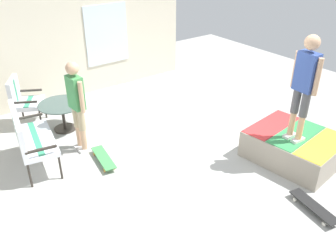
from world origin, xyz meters
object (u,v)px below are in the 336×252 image
(person_watching, at_px, (77,101))
(skateboard_by_bench, at_px, (104,158))
(patio_chair_near_house, at_px, (22,98))
(patio_table, at_px, (63,111))
(person_skater, at_px, (305,81))
(skateboard_spare, at_px, (314,207))
(patio_bench, at_px, (28,135))
(skate_ramp, at_px, (295,146))

(person_watching, bearing_deg, skateboard_by_bench, -169.90)
(patio_chair_near_house, bearing_deg, patio_table, -139.22)
(person_skater, bearing_deg, skateboard_by_bench, 52.56)
(person_watching, relative_size, skateboard_spare, 2.03)
(person_watching, bearing_deg, patio_table, -2.04)
(patio_bench, height_order, patio_table, patio_bench)
(patio_bench, xyz_separation_m, skateboard_spare, (-3.53, -2.84, -0.53))
(patio_chair_near_house, relative_size, patio_table, 1.13)
(skate_ramp, xyz_separation_m, skateboard_spare, (-1.03, 0.93, -0.16))
(patio_chair_near_house, xyz_separation_m, person_watching, (-1.55, -0.52, 0.36))
(patio_bench, xyz_separation_m, skateboard_by_bench, (-0.62, -1.01, -0.53))
(patio_chair_near_house, bearing_deg, person_skater, -142.24)
(patio_bench, xyz_separation_m, patio_table, (0.89, -0.93, -0.21))
(skateboard_spare, bearing_deg, person_watching, 28.81)
(skateboard_by_bench, bearing_deg, patio_bench, 58.52)
(skate_ramp, distance_m, patio_chair_near_house, 5.29)
(skate_ramp, distance_m, skateboard_by_bench, 3.34)
(patio_table, bearing_deg, person_skater, -142.83)
(patio_bench, bearing_deg, skateboard_spare, -141.19)
(skate_ramp, bearing_deg, patio_table, 39.85)
(patio_table, xyz_separation_m, skateboard_by_bench, (-1.51, -0.08, -0.32))
(skate_ramp, xyz_separation_m, skateboard_by_bench, (1.88, 2.76, -0.16))
(patio_table, distance_m, person_watching, 1.07)
(person_skater, bearing_deg, patio_chair_near_house, 37.76)
(skate_ramp, bearing_deg, skateboard_spare, 137.80)
(person_watching, xyz_separation_m, person_skater, (-2.56, -2.66, 0.55))
(skate_ramp, xyz_separation_m, patio_chair_near_house, (4.04, 3.39, 0.37))
(person_skater, xyz_separation_m, skateboard_spare, (-0.96, 0.72, -1.44))
(patio_table, xyz_separation_m, skateboard_spare, (-4.42, -1.91, -0.32))
(skateboard_spare, bearing_deg, patio_bench, 38.81)
(patio_chair_near_house, bearing_deg, person_watching, -161.26)
(skate_ramp, distance_m, person_skater, 1.29)
(person_watching, bearing_deg, person_skater, -133.96)
(patio_chair_near_house, relative_size, skateboard_spare, 1.24)
(patio_bench, relative_size, patio_chair_near_house, 1.30)
(patio_chair_near_house, height_order, patio_table, patio_chair_near_house)
(skate_ramp, relative_size, patio_chair_near_house, 2.00)
(person_watching, distance_m, skateboard_spare, 4.12)
(patio_bench, xyz_separation_m, person_skater, (-2.57, -3.56, 0.90))
(person_skater, height_order, skateboard_spare, person_skater)
(patio_chair_near_house, xyz_separation_m, skateboard_by_bench, (-2.16, -0.63, -0.53))
(patio_bench, distance_m, person_watching, 0.97)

